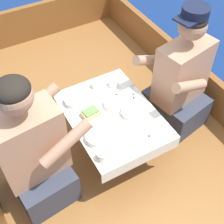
{
  "coord_description": "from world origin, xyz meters",
  "views": [
    {
      "loc": [
        -0.7,
        -1.19,
        2.34
      ],
      "look_at": [
        0.0,
        0.07,
        0.75
      ],
      "focal_mm": 50.0,
      "sensor_mm": 36.0,
      "label": 1
    }
  ],
  "objects_px": {
    "person_port": "(34,155)",
    "sandwich": "(90,113)",
    "coffee_cup_starboard": "(97,84)",
    "tin_can": "(102,156)",
    "person_starboard": "(180,83)",
    "coffee_cup_port": "(114,83)"
  },
  "relations": [
    {
      "from": "person_port",
      "to": "sandwich",
      "type": "relative_size",
      "value": 7.83
    },
    {
      "from": "coffee_cup_starboard",
      "to": "tin_can",
      "type": "relative_size",
      "value": 1.37
    },
    {
      "from": "person_starboard",
      "to": "coffee_cup_starboard",
      "type": "distance_m",
      "value": 0.63
    },
    {
      "from": "tin_can",
      "to": "person_port",
      "type": "bearing_deg",
      "value": 149.08
    },
    {
      "from": "person_starboard",
      "to": "coffee_cup_port",
      "type": "height_order",
      "value": "person_starboard"
    },
    {
      "from": "coffee_cup_port",
      "to": "coffee_cup_starboard",
      "type": "bearing_deg",
      "value": 158.55
    },
    {
      "from": "person_starboard",
      "to": "sandwich",
      "type": "relative_size",
      "value": 7.87
    },
    {
      "from": "coffee_cup_port",
      "to": "coffee_cup_starboard",
      "type": "height_order",
      "value": "coffee_cup_starboard"
    },
    {
      "from": "coffee_cup_starboard",
      "to": "person_port",
      "type": "bearing_deg",
      "value": -149.14
    },
    {
      "from": "person_port",
      "to": "tin_can",
      "type": "height_order",
      "value": "person_port"
    },
    {
      "from": "person_port",
      "to": "tin_can",
      "type": "bearing_deg",
      "value": -37.4
    },
    {
      "from": "sandwich",
      "to": "coffee_cup_port",
      "type": "distance_m",
      "value": 0.35
    },
    {
      "from": "sandwich",
      "to": "coffee_cup_starboard",
      "type": "bearing_deg",
      "value": 54.5
    },
    {
      "from": "sandwich",
      "to": "coffee_cup_starboard",
      "type": "height_order",
      "value": "same"
    },
    {
      "from": "coffee_cup_port",
      "to": "coffee_cup_starboard",
      "type": "distance_m",
      "value": 0.13
    },
    {
      "from": "person_starboard",
      "to": "sandwich",
      "type": "xyz_separation_m",
      "value": [
        -0.73,
        0.04,
        0.01
      ]
    },
    {
      "from": "coffee_cup_starboard",
      "to": "tin_can",
      "type": "bearing_deg",
      "value": -114.43
    },
    {
      "from": "person_starboard",
      "to": "coffee_cup_starboard",
      "type": "relative_size",
      "value": 11.13
    },
    {
      "from": "sandwich",
      "to": "person_port",
      "type": "bearing_deg",
      "value": -163.69
    },
    {
      "from": "person_starboard",
      "to": "coffee_cup_port",
      "type": "bearing_deg",
      "value": -39.65
    },
    {
      "from": "tin_can",
      "to": "person_starboard",
      "type": "bearing_deg",
      "value": 20.17
    },
    {
      "from": "coffee_cup_starboard",
      "to": "person_starboard",
      "type": "bearing_deg",
      "value": -26.95
    }
  ]
}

